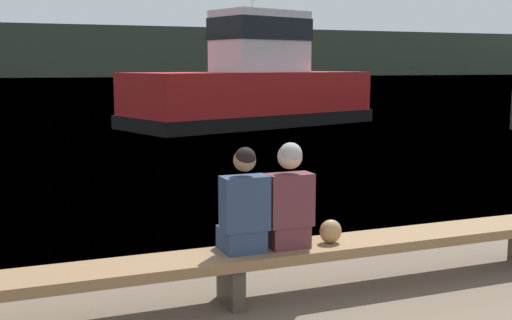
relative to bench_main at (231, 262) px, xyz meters
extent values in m
plane|color=#5684A3|center=(1.00, 121.25, -0.39)|extent=(240.00, 240.00, 0.00)
cube|color=#384233|center=(1.00, 121.58, 4.36)|extent=(600.00, 12.00, 9.49)
cube|color=brown|center=(0.00, 0.00, 0.03)|extent=(7.45, 0.54, 0.09)
cube|color=#42382D|center=(0.00, 0.00, -0.20)|extent=(0.12, 0.46, 0.37)
cube|color=navy|center=(0.13, 0.07, 0.18)|extent=(0.36, 0.38, 0.21)
cube|color=navy|center=(0.13, -0.02, 0.53)|extent=(0.42, 0.22, 0.49)
sphere|color=#846047|center=(0.13, -0.02, 0.91)|extent=(0.20, 0.20, 0.20)
sphere|color=black|center=(0.13, -0.04, 0.94)|extent=(0.18, 0.18, 0.18)
cube|color=#56282D|center=(0.56, 0.07, 0.18)|extent=(0.36, 0.38, 0.21)
cube|color=#56282D|center=(0.56, -0.02, 0.53)|extent=(0.42, 0.22, 0.48)
sphere|color=tan|center=(0.56, -0.02, 0.92)|extent=(0.23, 0.23, 0.23)
sphere|color=gray|center=(0.56, -0.04, 0.95)|extent=(0.21, 0.21, 0.21)
ellipsoid|color=#9E754C|center=(0.99, -0.02, 0.19)|extent=(0.22, 0.17, 0.22)
cube|color=#A81919|center=(6.51, 16.35, 0.56)|extent=(9.60, 5.94, 1.89)
cube|color=black|center=(6.51, 16.35, -0.16)|extent=(9.81, 6.12, 0.45)
cube|color=silver|center=(6.94, 16.49, 2.58)|extent=(3.62, 2.89, 2.16)
cube|color=black|center=(6.94, 16.49, 3.01)|extent=(3.70, 2.98, 0.78)
camera|label=1|loc=(-1.82, -5.19, 1.73)|focal=45.00mm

